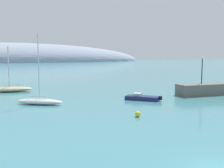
{
  "coord_description": "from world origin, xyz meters",
  "views": [
    {
      "loc": [
        -11.41,
        -13.1,
        6.93
      ],
      "look_at": [
        2.45,
        27.27,
        2.3
      ],
      "focal_mm": 44.8,
      "sensor_mm": 36.0,
      "label": 1
    }
  ],
  "objects_px": {
    "harbor_lamp_post": "(202,67)",
    "sailboat_sand_near_shore": "(9,89)",
    "sailboat_white_mid_mooring": "(39,101)",
    "motorboat_navy_alongside_breakwater": "(142,98)",
    "mooring_buoy_yellow": "(138,114)"
  },
  "relations": [
    {
      "from": "harbor_lamp_post",
      "to": "mooring_buoy_yellow",
      "type": "bearing_deg",
      "value": -144.96
    },
    {
      "from": "mooring_buoy_yellow",
      "to": "sailboat_sand_near_shore",
      "type": "bearing_deg",
      "value": 117.76
    },
    {
      "from": "harbor_lamp_post",
      "to": "sailboat_sand_near_shore",
      "type": "bearing_deg",
      "value": 155.7
    },
    {
      "from": "sailboat_sand_near_shore",
      "to": "mooring_buoy_yellow",
      "type": "bearing_deg",
      "value": 121.5
    },
    {
      "from": "motorboat_navy_alongside_breakwater",
      "to": "harbor_lamp_post",
      "type": "height_order",
      "value": "harbor_lamp_post"
    },
    {
      "from": "sailboat_sand_near_shore",
      "to": "sailboat_white_mid_mooring",
      "type": "distance_m",
      "value": 15.55
    },
    {
      "from": "sailboat_sand_near_shore",
      "to": "mooring_buoy_yellow",
      "type": "xyz_separation_m",
      "value": [
        13.82,
        -26.26,
        -0.21
      ]
    },
    {
      "from": "mooring_buoy_yellow",
      "to": "sailboat_white_mid_mooring",
      "type": "bearing_deg",
      "value": 130.57
    },
    {
      "from": "sailboat_white_mid_mooring",
      "to": "harbor_lamp_post",
      "type": "height_order",
      "value": "sailboat_white_mid_mooring"
    },
    {
      "from": "sailboat_sand_near_shore",
      "to": "mooring_buoy_yellow",
      "type": "distance_m",
      "value": 29.68
    },
    {
      "from": "motorboat_navy_alongside_breakwater",
      "to": "mooring_buoy_yellow",
      "type": "height_order",
      "value": "motorboat_navy_alongside_breakwater"
    },
    {
      "from": "sailboat_sand_near_shore",
      "to": "harbor_lamp_post",
      "type": "relative_size",
      "value": 1.81
    },
    {
      "from": "sailboat_white_mid_mooring",
      "to": "mooring_buoy_yellow",
      "type": "height_order",
      "value": "sailboat_white_mid_mooring"
    },
    {
      "from": "sailboat_white_mid_mooring",
      "to": "motorboat_navy_alongside_breakwater",
      "type": "xyz_separation_m",
      "value": [
        14.95,
        -1.15,
        -0.13
      ]
    },
    {
      "from": "sailboat_white_mid_mooring",
      "to": "mooring_buoy_yellow",
      "type": "distance_m",
      "value": 14.85
    }
  ]
}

